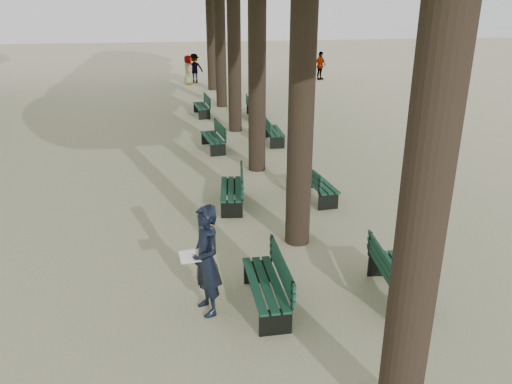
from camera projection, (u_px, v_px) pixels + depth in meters
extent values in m
plane|color=tan|center=(251.00, 333.00, 7.80)|extent=(120.00, 120.00, 0.00)
cylinder|color=#33261C|center=(435.00, 123.00, 4.86)|extent=(0.52, 0.52, 7.50)
cylinder|color=#33261C|center=(303.00, 64.00, 9.45)|extent=(0.52, 0.52, 7.50)
cylinder|color=#33261C|center=(257.00, 43.00, 14.05)|extent=(0.52, 0.52, 7.50)
cylinder|color=#33261C|center=(234.00, 33.00, 18.65)|extent=(0.52, 0.52, 7.50)
cylinder|color=#33261C|center=(220.00, 26.00, 23.25)|extent=(0.52, 0.52, 7.50)
cylinder|color=#33261C|center=(211.00, 22.00, 27.85)|extent=(0.52, 0.52, 7.50)
cube|color=black|center=(265.00, 295.00, 8.41)|extent=(0.52, 1.80, 0.45)
cube|color=#0D2E23|center=(265.00, 283.00, 8.33)|extent=(0.54, 1.80, 0.04)
cube|color=#0D2E23|center=(282.00, 268.00, 8.28)|extent=(0.04, 1.80, 0.40)
cube|color=black|center=(231.00, 197.00, 12.60)|extent=(0.75, 1.85, 0.45)
cube|color=#0D2E23|center=(231.00, 189.00, 12.52)|extent=(0.77, 1.85, 0.04)
cube|color=#0D2E23|center=(242.00, 179.00, 12.44)|extent=(0.27, 1.79, 0.40)
cube|color=black|center=(213.00, 144.00, 17.33)|extent=(0.73, 1.85, 0.45)
cube|color=#0D2E23|center=(212.00, 137.00, 17.25)|extent=(0.75, 1.85, 0.04)
cube|color=#0D2E23|center=(220.00, 129.00, 17.23)|extent=(0.25, 1.79, 0.40)
cube|color=black|center=(201.00, 111.00, 22.48)|extent=(0.66, 1.84, 0.45)
cube|color=#0D2E23|center=(201.00, 106.00, 22.40)|extent=(0.68, 1.84, 0.04)
cube|color=#0D2E23|center=(207.00, 100.00, 22.37)|extent=(0.18, 1.80, 0.40)
cube|color=black|center=(397.00, 287.00, 8.64)|extent=(0.69, 1.84, 0.45)
cube|color=#0D2E23|center=(398.00, 276.00, 8.56)|extent=(0.71, 1.84, 0.04)
cube|color=#0D2E23|center=(383.00, 263.00, 8.44)|extent=(0.22, 1.80, 0.40)
cube|color=black|center=(318.00, 190.00, 13.07)|extent=(0.67, 1.84, 0.45)
cube|color=#0D2E23|center=(318.00, 182.00, 12.99)|extent=(0.69, 1.84, 0.04)
cube|color=#0D2E23|center=(308.00, 173.00, 12.82)|extent=(0.19, 1.80, 0.40)
cube|color=black|center=(274.00, 137.00, 18.21)|extent=(0.58, 1.82, 0.45)
cube|color=#0D2E23|center=(274.00, 131.00, 18.12)|extent=(0.60, 1.82, 0.04)
cube|color=#0D2E23|center=(267.00, 124.00, 17.99)|extent=(0.10, 1.80, 0.40)
cube|color=black|center=(254.00, 112.00, 22.15)|extent=(0.65, 1.83, 0.45)
cube|color=#0D2E23|center=(254.00, 107.00, 22.07)|extent=(0.67, 1.83, 0.04)
cube|color=#0D2E23|center=(248.00, 102.00, 21.94)|extent=(0.17, 1.80, 0.40)
imported|color=black|center=(206.00, 261.00, 8.04)|extent=(0.60, 0.84, 1.90)
cube|color=white|center=(190.00, 256.00, 7.96)|extent=(0.37, 0.29, 0.12)
imported|color=#262628|center=(320.00, 66.00, 32.58)|extent=(1.08, 0.88, 1.80)
imported|color=#262628|center=(188.00, 70.00, 30.71)|extent=(0.42, 0.88, 1.76)
imported|color=#262628|center=(194.00, 68.00, 31.39)|extent=(1.21, 0.63, 1.79)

